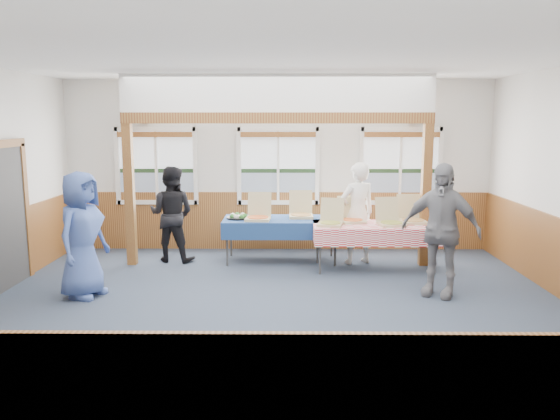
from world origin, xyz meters
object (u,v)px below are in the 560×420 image
at_px(woman_white, 357,213).
at_px(person_grey, 440,230).
at_px(woman_black, 172,214).
at_px(table_left, 281,222).
at_px(man_blue, 82,235).
at_px(table_right, 375,227).

distance_m(woman_white, person_grey, 1.98).
height_order(woman_black, person_grey, person_grey).
bearing_deg(person_grey, table_left, 170.89).
height_order(woman_black, man_blue, man_blue).
xyz_separation_m(table_left, woman_black, (-1.92, 0.00, 0.13)).
xyz_separation_m(table_right, woman_black, (-3.47, 0.50, 0.13)).
xyz_separation_m(table_right, woman_white, (-0.24, 0.37, 0.17)).
height_order(table_left, woman_black, woman_black).
bearing_deg(woman_black, man_blue, 78.05).
xyz_separation_m(woman_black, person_grey, (4.15, -1.88, 0.11)).
distance_m(table_right, woman_black, 3.51).
bearing_deg(man_blue, woman_black, -5.29).
bearing_deg(woman_black, woman_white, -171.61).
bearing_deg(woman_white, person_grey, 96.93).
height_order(table_right, woman_black, woman_black).
distance_m(table_left, woman_black, 1.92).
bearing_deg(man_blue, table_left, -36.78).
height_order(table_left, table_right, same).
bearing_deg(table_right, woman_black, -169.09).
bearing_deg(table_left, person_grey, -42.35).
bearing_deg(woman_black, table_right, -177.46).
bearing_deg(woman_white, table_left, -26.44).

